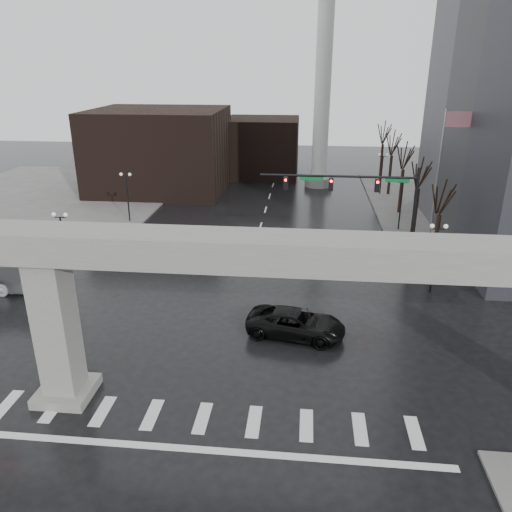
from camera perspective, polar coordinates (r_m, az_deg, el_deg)
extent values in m
plane|color=black|center=(25.19, -5.65, -16.51)|extent=(160.00, 160.00, 0.00)
cube|color=slate|center=(61.45, 26.30, 4.68)|extent=(28.00, 36.00, 0.15)
cube|color=slate|center=(65.04, -22.35, 6.12)|extent=(28.00, 36.00, 0.15)
cube|color=gray|center=(21.25, -6.43, 0.78)|extent=(48.00, 2.20, 1.40)
cube|color=gray|center=(25.41, -21.80, -7.92)|extent=(1.60, 1.60, 7.30)
cube|color=gray|center=(27.15, -20.79, -14.21)|extent=(2.60, 2.60, 0.50)
cube|color=black|center=(64.96, -10.92, 11.77)|extent=(16.00, 14.00, 10.00)
cube|color=black|center=(72.62, 0.73, 12.33)|extent=(10.00, 10.00, 8.00)
cylinder|color=silver|center=(65.45, 7.75, 20.83)|extent=(2.00, 2.00, 30.00)
cylinder|color=gray|center=(67.11, 7.14, 8.46)|extent=(3.60, 3.60, 1.20)
cylinder|color=black|center=(40.78, 17.54, 4.10)|extent=(0.24, 0.24, 8.00)
cylinder|color=black|center=(39.18, 9.36, 8.98)|extent=(12.00, 0.18, 0.18)
cube|color=black|center=(39.62, 13.67, 7.83)|extent=(0.35, 0.30, 1.00)
cube|color=black|center=(39.29, 8.57, 8.09)|extent=(0.35, 0.30, 1.00)
cube|color=black|center=(39.28, 3.41, 8.28)|extent=(0.35, 0.30, 1.00)
sphere|color=#FF0C05|center=(39.38, 13.74, 8.19)|extent=(0.20, 0.20, 0.20)
cube|color=#0D602D|center=(39.75, 15.89, 8.33)|extent=(1.80, 0.05, 0.35)
cube|color=#0D602D|center=(39.15, 6.38, 8.82)|extent=(1.80, 0.05, 0.35)
cylinder|color=silver|center=(43.80, 19.90, 7.68)|extent=(0.12, 0.12, 12.00)
cube|color=red|center=(43.24, 22.11, 14.27)|extent=(2.00, 0.03, 1.20)
cylinder|color=black|center=(37.02, 19.69, -0.53)|extent=(0.14, 0.14, 4.80)
cube|color=black|center=(36.26, 20.14, 2.92)|extent=(0.90, 0.06, 0.06)
sphere|color=silver|center=(36.09, 19.49, 3.25)|extent=(0.32, 0.32, 0.32)
sphere|color=silver|center=(36.32, 20.87, 3.18)|extent=(0.32, 0.32, 0.32)
cylinder|color=black|center=(50.02, 16.20, 5.43)|extent=(0.14, 0.14, 4.80)
cube|color=black|center=(49.46, 16.47, 8.05)|extent=(0.90, 0.06, 0.06)
sphere|color=silver|center=(49.34, 15.98, 8.30)|extent=(0.32, 0.32, 0.32)
sphere|color=silver|center=(49.51, 17.02, 8.24)|extent=(0.32, 0.32, 0.32)
cylinder|color=black|center=(63.45, 14.13, 8.90)|extent=(0.14, 0.14, 4.80)
cube|color=black|center=(63.01, 14.33, 10.98)|extent=(0.90, 0.06, 0.06)
sphere|color=silver|center=(62.92, 13.93, 11.19)|extent=(0.32, 0.32, 0.32)
sphere|color=silver|center=(63.05, 14.76, 11.13)|extent=(0.32, 0.32, 0.32)
cylinder|color=black|center=(40.08, -21.04, 0.94)|extent=(0.14, 0.14, 4.80)
cube|color=black|center=(39.38, -21.49, 4.14)|extent=(0.90, 0.06, 0.06)
sphere|color=silver|center=(39.53, -22.11, 4.42)|extent=(0.32, 0.32, 0.32)
sphere|color=silver|center=(39.12, -20.94, 4.42)|extent=(0.32, 0.32, 0.32)
cylinder|color=black|center=(52.33, -14.44, 6.29)|extent=(0.14, 0.14, 4.80)
cube|color=black|center=(51.80, -14.68, 8.80)|extent=(0.90, 0.06, 0.06)
sphere|color=silver|center=(51.91, -15.17, 9.00)|extent=(0.32, 0.32, 0.32)
sphere|color=silver|center=(51.60, -14.23, 9.02)|extent=(0.32, 0.32, 0.32)
cylinder|color=black|center=(65.29, -10.34, 9.53)|extent=(0.14, 0.14, 4.80)
cube|color=black|center=(64.86, -10.47, 11.56)|extent=(0.90, 0.06, 0.06)
sphere|color=silver|center=(64.95, -10.88, 11.73)|extent=(0.32, 0.32, 0.32)
sphere|color=silver|center=(64.70, -10.09, 11.74)|extent=(0.32, 0.32, 0.32)
cylinder|color=black|center=(40.94, 19.81, 1.33)|extent=(0.34, 0.34, 4.55)
cylinder|color=black|center=(39.90, 20.47, 6.38)|extent=(0.12, 1.52, 2.98)
cylinder|color=black|center=(40.32, 21.04, 6.11)|extent=(0.83, 1.14, 2.51)
cylinder|color=black|center=(48.35, 17.74, 4.63)|extent=(0.34, 0.34, 4.66)
cylinder|color=black|center=(47.46, 18.26, 9.05)|extent=(0.12, 1.55, 3.05)
cylinder|color=black|center=(47.85, 18.75, 8.79)|extent=(0.85, 1.16, 2.57)
cylinder|color=black|center=(55.92, 16.21, 7.04)|extent=(0.34, 0.34, 4.76)
cylinder|color=black|center=(55.14, 16.63, 10.97)|extent=(0.12, 1.59, 3.11)
cylinder|color=black|center=(55.52, 17.07, 10.74)|extent=(0.86, 1.18, 2.62)
cylinder|color=black|center=(63.60, 15.04, 8.87)|extent=(0.34, 0.34, 4.87)
cylinder|color=black|center=(62.90, 15.39, 12.42)|extent=(0.12, 1.62, 3.18)
cylinder|color=black|center=(63.27, 15.79, 12.20)|extent=(0.88, 1.20, 2.68)
cylinder|color=black|center=(71.35, 14.11, 10.30)|extent=(0.34, 0.34, 4.97)
cylinder|color=black|center=(70.72, 14.41, 13.54)|extent=(0.12, 1.65, 3.25)
cylinder|color=black|center=(71.07, 14.78, 13.34)|extent=(0.89, 1.23, 2.74)
imported|color=black|center=(30.14, 4.60, -7.69)|extent=(6.25, 3.69, 1.63)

